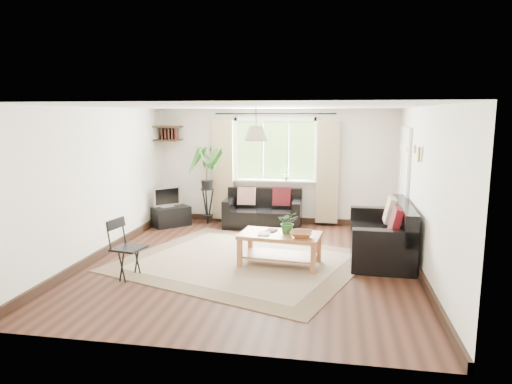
% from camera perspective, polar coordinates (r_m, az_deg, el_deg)
% --- Properties ---
extents(floor, '(5.50, 5.50, 0.00)m').
position_cam_1_polar(floor, '(7.22, -0.55, -8.78)').
color(floor, black).
rests_on(floor, ground).
extents(ceiling, '(5.50, 5.50, 0.00)m').
position_cam_1_polar(ceiling, '(6.85, -0.58, 10.64)').
color(ceiling, white).
rests_on(ceiling, floor).
extents(wall_back, '(5.00, 0.02, 2.40)m').
position_cam_1_polar(wall_back, '(9.63, 2.39, 3.19)').
color(wall_back, white).
rests_on(wall_back, floor).
extents(wall_front, '(5.00, 0.02, 2.40)m').
position_cam_1_polar(wall_front, '(4.31, -7.20, -4.96)').
color(wall_front, white).
rests_on(wall_front, floor).
extents(wall_left, '(0.02, 5.50, 2.40)m').
position_cam_1_polar(wall_left, '(7.78, -19.00, 1.13)').
color(wall_left, white).
rests_on(wall_left, floor).
extents(wall_right, '(0.02, 5.50, 2.40)m').
position_cam_1_polar(wall_right, '(6.94, 20.20, 0.08)').
color(wall_right, white).
rests_on(wall_right, floor).
extents(rug, '(4.27, 3.96, 0.02)m').
position_cam_1_polar(rug, '(7.24, -1.80, -8.65)').
color(rug, beige).
rests_on(rug, floor).
extents(window, '(2.50, 0.16, 2.16)m').
position_cam_1_polar(window, '(9.55, 2.38, 5.25)').
color(window, white).
rests_on(window, wall_back).
extents(door, '(0.06, 0.96, 2.06)m').
position_cam_1_polar(door, '(8.62, 17.95, 0.63)').
color(door, silver).
rests_on(door, wall_right).
extents(corner_shelf, '(0.50, 0.50, 0.34)m').
position_cam_1_polar(corner_shelf, '(9.88, -10.93, 7.21)').
color(corner_shelf, black).
rests_on(corner_shelf, wall_back).
extents(pendant_lamp, '(0.36, 0.36, 0.54)m').
position_cam_1_polar(pendant_lamp, '(7.24, 0.00, 7.82)').
color(pendant_lamp, beige).
rests_on(pendant_lamp, ceiling).
extents(wall_sconce, '(0.12, 0.12, 0.28)m').
position_cam_1_polar(wall_sconce, '(7.16, 19.47, 4.76)').
color(wall_sconce, beige).
rests_on(wall_sconce, wall_right).
extents(sofa_back, '(1.58, 0.81, 0.73)m').
position_cam_1_polar(sofa_back, '(9.34, 0.86, -2.17)').
color(sofa_back, black).
rests_on(sofa_back, floor).
extents(sofa_right, '(1.84, 0.94, 0.86)m').
position_cam_1_polar(sofa_right, '(7.58, 15.24, -4.84)').
color(sofa_right, black).
rests_on(sofa_right, floor).
extents(coffee_table, '(1.28, 0.79, 0.50)m').
position_cam_1_polar(coffee_table, '(7.03, 3.01, -7.16)').
color(coffee_table, brown).
rests_on(coffee_table, floor).
extents(table_plant, '(0.34, 0.30, 0.34)m').
position_cam_1_polar(table_plant, '(6.95, 4.03, -3.79)').
color(table_plant, '#285C24').
rests_on(table_plant, coffee_table).
extents(bowl, '(0.40, 0.40, 0.09)m').
position_cam_1_polar(bowl, '(6.78, 5.74, -5.28)').
color(bowl, brown).
rests_on(bowl, coffee_table).
extents(book_a, '(0.18, 0.24, 0.02)m').
position_cam_1_polar(book_a, '(6.93, 0.33, -5.19)').
color(book_a, white).
rests_on(book_a, coffee_table).
extents(book_b, '(0.19, 0.24, 0.02)m').
position_cam_1_polar(book_b, '(7.14, 1.37, -4.74)').
color(book_b, '#4F251F').
rests_on(book_b, coffee_table).
extents(tv_stand, '(0.82, 0.81, 0.40)m').
position_cam_1_polar(tv_stand, '(9.62, -10.54, -3.02)').
color(tv_stand, black).
rests_on(tv_stand, floor).
extents(tv, '(0.54, 0.53, 0.44)m').
position_cam_1_polar(tv, '(9.57, -11.10, -0.56)').
color(tv, '#A5A5AA').
rests_on(tv, tv_stand).
extents(palm_stand, '(0.69, 0.69, 1.63)m').
position_cam_1_polar(palm_stand, '(9.59, -6.13, 0.81)').
color(palm_stand, black).
rests_on(palm_stand, floor).
extents(folding_chair, '(0.50, 0.50, 0.84)m').
position_cam_1_polar(folding_chair, '(6.68, -15.60, -6.89)').
color(folding_chair, black).
rests_on(folding_chair, floor).
extents(sill_plant, '(0.14, 0.10, 0.27)m').
position_cam_1_polar(sill_plant, '(9.49, 3.79, 2.27)').
color(sill_plant, '#2D6023').
rests_on(sill_plant, window).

